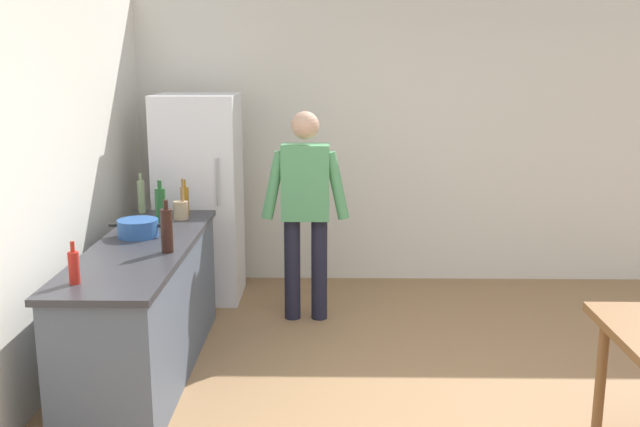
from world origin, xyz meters
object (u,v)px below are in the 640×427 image
object	(u,v)px
bottle_wine_green	(161,207)
bottle_sauce_red	(74,267)
refrigerator	(200,198)
bottle_vinegar_tall	(141,196)
bottle_wine_dark	(167,230)
cooking_pot	(138,228)
bottle_oil_amber	(185,200)
utensil_jar	(181,209)
person	(305,202)

from	to	relation	value
bottle_wine_green	bottle_sauce_red	size ratio (longest dim) A/B	1.42
refrigerator	bottle_wine_green	bearing A→B (deg)	-94.95
bottle_vinegar_tall	bottle_wine_dark	xyz separation A→B (m)	(0.46, -1.16, 0.01)
cooking_pot	bottle_oil_amber	distance (m)	0.72
bottle_oil_amber	bottle_vinegar_tall	world-z (taller)	bottle_vinegar_tall
utensil_jar	bottle_oil_amber	world-z (taller)	utensil_jar
bottle_oil_amber	bottle_wine_green	xyz separation A→B (m)	(-0.10, -0.38, 0.03)
bottle_wine_green	bottle_wine_dark	xyz separation A→B (m)	(0.21, -0.71, 0.00)
person	bottle_sauce_red	size ratio (longest dim) A/B	7.08
bottle_wine_green	bottle_sauce_red	distance (m)	1.38
cooking_pot	person	bearing A→B (deg)	35.97
refrigerator	bottle_wine_dark	world-z (taller)	refrigerator
bottle_sauce_red	bottle_wine_dark	world-z (taller)	bottle_wine_dark
refrigerator	bottle_wine_green	world-z (taller)	refrigerator
bottle_oil_amber	refrigerator	bearing A→B (deg)	90.89
cooking_pot	bottle_wine_green	bearing A→B (deg)	74.50
person	bottle_vinegar_tall	world-z (taller)	person
person	bottle_vinegar_tall	distance (m)	1.30
refrigerator	utensil_jar	xyz separation A→B (m)	(0.01, -0.83, 0.08)
refrigerator	person	size ratio (longest dim) A/B	1.06
person	bottle_oil_amber	bearing A→B (deg)	-172.26
bottle_vinegar_tall	utensil_jar	bearing A→B (deg)	-31.84
person	bottle_oil_amber	world-z (taller)	person
cooking_pot	bottle_wine_dark	size ratio (longest dim) A/B	1.18
cooking_pot	bottle_sauce_red	size ratio (longest dim) A/B	1.67
cooking_pot	utensil_jar	xyz separation A→B (m)	(0.19, 0.54, 0.02)
utensil_jar	bottle_sauce_red	distance (m)	1.61
refrigerator	person	bearing A→B (deg)	-30.23
bottle_wine_green	bottle_oil_amber	bearing A→B (deg)	74.83
bottle_vinegar_tall	cooking_pot	bearing A→B (deg)	-77.45
cooking_pot	bottle_vinegar_tall	world-z (taller)	bottle_vinegar_tall
refrigerator	utensil_jar	size ratio (longest dim) A/B	5.62
person	bottle_wine_dark	world-z (taller)	person
utensil_jar	bottle_sauce_red	world-z (taller)	utensil_jar
cooking_pot	bottle_vinegar_tall	size ratio (longest dim) A/B	1.25
refrigerator	bottle_vinegar_tall	distance (m)	0.72
refrigerator	bottle_oil_amber	xyz separation A→B (m)	(0.01, -0.68, 0.12)
utensil_jar	bottle_wine_green	size ratio (longest dim) A/B	0.94
bottle_oil_amber	utensil_jar	bearing A→B (deg)	-90.06
refrigerator	bottle_wine_dark	xyz separation A→B (m)	(0.11, -1.77, 0.15)
refrigerator	cooking_pot	xyz separation A→B (m)	(-0.18, -1.37, 0.06)
bottle_vinegar_tall	refrigerator	bearing A→B (deg)	60.32
person	bottle_vinegar_tall	xyz separation A→B (m)	(-1.30, -0.06, 0.06)
utensil_jar	bottle_wine_dark	world-z (taller)	bottle_wine_dark
bottle_oil_amber	person	bearing A→B (deg)	7.74
utensil_jar	bottle_vinegar_tall	size ratio (longest dim) A/B	1.00
bottle_wine_green	bottle_vinegar_tall	bearing A→B (deg)	119.92
utensil_jar	bottle_oil_amber	xyz separation A→B (m)	(0.00, 0.15, 0.04)
bottle_wine_green	refrigerator	bearing A→B (deg)	85.05
cooking_pot	bottle_sauce_red	world-z (taller)	bottle_sauce_red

